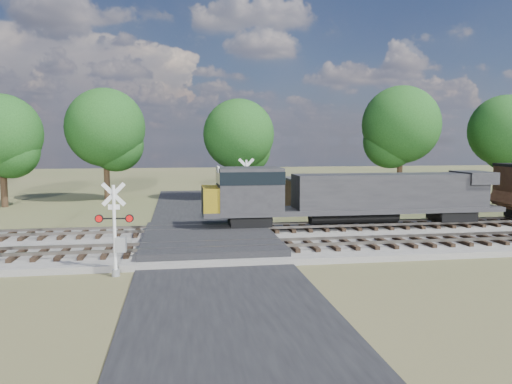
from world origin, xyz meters
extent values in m
plane|color=#48542D|center=(0.00, 0.00, 0.00)|extent=(160.00, 160.00, 0.00)
cube|color=gray|center=(10.00, 0.50, 0.15)|extent=(140.00, 10.00, 0.30)
cube|color=black|center=(0.00, 0.00, 0.04)|extent=(7.00, 60.00, 0.08)
cube|color=#262628|center=(0.00, 0.50, 0.32)|extent=(7.00, 9.00, 0.62)
cube|color=black|center=(2.00, -2.00, 0.39)|extent=(44.00, 2.60, 0.18)
cube|color=#625B54|center=(10.00, -2.72, 0.55)|extent=(140.00, 0.08, 0.15)
cube|color=#625B54|center=(10.00, -1.28, 0.55)|extent=(140.00, 0.08, 0.15)
cube|color=black|center=(2.00, 3.00, 0.39)|extent=(44.00, 2.60, 0.18)
cube|color=#625B54|center=(10.00, 2.28, 0.55)|extent=(140.00, 0.08, 0.15)
cube|color=#625B54|center=(10.00, 3.72, 0.55)|extent=(140.00, 0.08, 0.15)
cylinder|color=silver|center=(-4.24, -5.04, 1.91)|extent=(0.13, 0.13, 3.82)
cylinder|color=gray|center=(-4.24, -5.04, 0.14)|extent=(0.34, 0.34, 0.29)
cube|color=silver|center=(-4.24, -5.04, 3.44)|extent=(1.00, 0.15, 1.00)
cube|color=silver|center=(-4.24, -5.04, 3.44)|extent=(1.00, 0.15, 1.00)
cube|color=silver|center=(-4.24, -5.04, 2.91)|extent=(0.48, 0.08, 0.21)
cube|color=black|center=(-4.24, -5.04, 2.43)|extent=(1.52, 0.23, 0.06)
cylinder|color=red|center=(-4.85, -4.97, 2.43)|extent=(0.35, 0.13, 0.34)
cylinder|color=red|center=(-3.62, -5.11, 2.43)|extent=(0.35, 0.13, 0.34)
cube|color=gray|center=(-4.00, -5.07, 1.34)|extent=(0.46, 0.33, 0.62)
cylinder|color=silver|center=(3.11, 8.34, 2.15)|extent=(0.15, 0.15, 4.30)
cylinder|color=gray|center=(3.11, 8.34, 0.16)|extent=(0.39, 0.39, 0.32)
cube|color=silver|center=(3.11, 8.34, 3.87)|extent=(1.12, 0.16, 1.12)
cube|color=silver|center=(3.11, 8.34, 3.87)|extent=(1.12, 0.16, 1.12)
cube|color=silver|center=(3.11, 8.34, 3.28)|extent=(0.54, 0.09, 0.24)
cube|color=black|center=(3.11, 8.34, 2.74)|extent=(1.72, 0.25, 0.06)
cylinder|color=red|center=(3.80, 8.27, 2.74)|extent=(0.40, 0.15, 0.39)
cylinder|color=red|center=(2.41, 8.41, 2.74)|extent=(0.40, 0.15, 0.39)
cube|color=gray|center=(2.84, 8.37, 1.50)|extent=(0.51, 0.37, 0.70)
cube|color=#432B1D|center=(8.90, 12.35, 1.26)|extent=(3.67, 3.67, 2.52)
cube|color=#313134|center=(8.90, 12.35, 2.61)|extent=(4.04, 4.04, 0.18)
cylinder|color=black|center=(-16.26, 18.99, 2.39)|extent=(0.56, 0.56, 4.79)
sphere|color=#153A12|center=(-16.26, 18.99, 6.23)|extent=(6.70, 6.70, 6.70)
cylinder|color=black|center=(-8.29, 22.83, 2.64)|extent=(0.56, 0.56, 5.28)
sphere|color=#153A12|center=(-8.29, 22.83, 6.86)|extent=(7.39, 7.39, 7.39)
cylinder|color=black|center=(4.15, 21.19, 2.40)|extent=(0.56, 0.56, 4.80)
sphere|color=#153A12|center=(4.15, 21.19, 6.24)|extent=(6.72, 6.72, 6.72)
cylinder|color=black|center=(20.60, 21.51, 2.78)|extent=(0.56, 0.56, 5.56)
sphere|color=#153A12|center=(20.60, 21.51, 7.23)|extent=(7.79, 7.79, 7.79)
cylinder|color=black|center=(30.77, 19.58, 2.55)|extent=(0.56, 0.56, 5.10)
sphere|color=#153A12|center=(30.77, 19.58, 6.63)|extent=(7.14, 7.14, 7.14)
camera|label=1|loc=(-1.61, -26.04, 5.62)|focal=35.00mm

